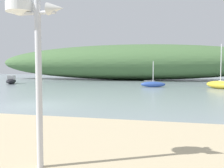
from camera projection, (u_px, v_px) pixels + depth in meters
ground_plane at (34, 105)px, 14.14m from camera, size 120.00×120.00×0.00m
distant_hill at (129, 62)px, 43.91m from camera, size 49.10×11.40×6.10m
mast_structure at (27, 21)px, 4.75m from camera, size 1.15×0.53×3.40m
sailboat_inner_mooring at (153, 84)px, 27.39m from camera, size 2.73×1.13×2.82m
sailboat_far_right at (220, 85)px, 25.39m from camera, size 3.19×3.42×4.50m
motorboat_off_point at (11, 81)px, 33.05m from camera, size 2.51×3.36×1.11m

